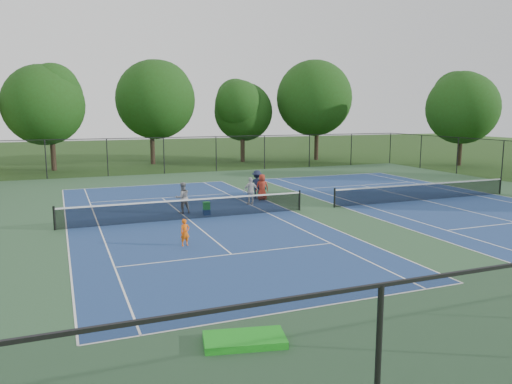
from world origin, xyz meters
name	(u,v)px	position (x,y,z in m)	size (l,w,h in m)	color
ground	(317,209)	(0.00, 0.00, 0.00)	(140.00, 140.00, 0.00)	#234716
court_pad	(317,209)	(0.00, 0.00, 0.00)	(36.00, 36.00, 0.01)	#2F532F
tennis_court_left	(188,217)	(-7.00, 0.00, 0.10)	(12.00, 23.83, 1.07)	navy
tennis_court_right	(423,199)	(7.00, 0.00, 0.10)	(12.00, 23.83, 1.07)	navy
perimeter_fence	(318,179)	(0.00, 0.00, 1.60)	(36.08, 36.08, 3.02)	black
tree_back_a	(50,100)	(-13.00, 24.00, 6.04)	(6.80, 6.80, 9.15)	#2D2116
tree_back_b	(151,96)	(-4.00, 26.00, 6.60)	(7.60, 7.60, 10.03)	#2D2116
tree_back_c	(242,108)	(5.00, 25.00, 5.48)	(6.00, 6.00, 8.40)	#2D2116
tree_back_d	(317,95)	(13.00, 24.00, 6.82)	(7.80, 7.80, 10.37)	#2D2116
tree_side_e	(463,104)	(23.00, 14.00, 5.81)	(6.60, 6.60, 8.87)	#2D2116
child_player	(185,232)	(-8.28, -4.59, 0.53)	(0.39, 0.25, 1.06)	orange
instructor	(183,198)	(-6.89, 1.57, 0.79)	(0.77, 0.60, 1.59)	gray
bystander_a	(251,191)	(-2.82, 2.49, 0.76)	(0.90, 0.37, 1.53)	silver
bystander_b	(257,185)	(-1.78, 4.12, 0.85)	(1.10, 0.63, 1.70)	#181F36
bystander_c	(262,187)	(-1.69, 3.57, 0.76)	(0.75, 0.49, 1.53)	maroon
ball_crate	(207,212)	(-5.88, 0.73, 0.14)	(0.36, 0.32, 0.27)	navy
ball_hopper	(206,206)	(-5.88, 0.73, 0.47)	(0.34, 0.28, 0.38)	green
green_tarp	(245,340)	(-9.02, -13.13, 0.09)	(1.82, 0.92, 0.17)	green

